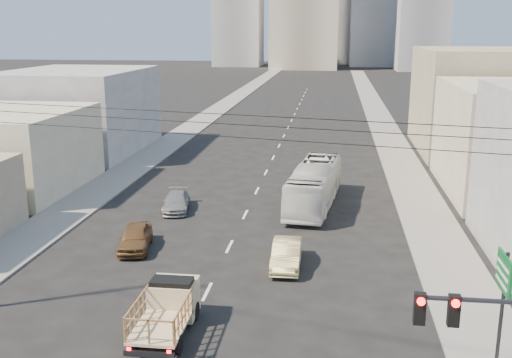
% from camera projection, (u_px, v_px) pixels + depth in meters
% --- Properties ---
extents(sidewalk_left, '(3.50, 180.00, 0.12)m').
position_uv_depth(sidewalk_left, '(217.00, 110.00, 88.88)').
color(sidewalk_left, gray).
rests_on(sidewalk_left, ground).
extents(sidewalk_right, '(3.50, 180.00, 0.12)m').
position_uv_depth(sidewalk_right, '(377.00, 113.00, 85.92)').
color(sidewalk_right, gray).
rests_on(sidewalk_right, ground).
extents(lane_dashes, '(0.15, 104.00, 0.01)m').
position_uv_depth(lane_dashes, '(286.00, 131.00, 71.07)').
color(lane_dashes, silver).
rests_on(lane_dashes, ground).
extents(flatbed_pickup, '(1.95, 4.41, 1.90)m').
position_uv_depth(flatbed_pickup, '(167.00, 307.00, 23.88)').
color(flatbed_pickup, '#CFB58B').
rests_on(flatbed_pickup, ground).
extents(city_bus, '(3.65, 10.79, 2.95)m').
position_uv_depth(city_bus, '(314.00, 185.00, 40.90)').
color(city_bus, silver).
rests_on(city_bus, ground).
extents(sedan_brown, '(2.31, 4.24, 1.37)m').
position_uv_depth(sedan_brown, '(135.00, 237.00, 33.04)').
color(sedan_brown, brown).
rests_on(sedan_brown, ground).
extents(sedan_tan, '(1.49, 4.11, 1.35)m').
position_uv_depth(sedan_tan, '(287.00, 254.00, 30.60)').
color(sedan_tan, tan).
rests_on(sedan_tan, ground).
extents(sedan_grey, '(2.28, 4.27, 1.18)m').
position_uv_depth(sedan_grey, '(176.00, 202.00, 40.13)').
color(sedan_grey, slate).
rests_on(sedan_grey, ground).
extents(green_sign, '(0.18, 1.60, 5.00)m').
position_uv_depth(green_sign, '(503.00, 289.00, 19.23)').
color(green_sign, '#2D2D33').
rests_on(green_sign, ground).
extents(overhead_wires, '(23.01, 5.02, 0.72)m').
position_uv_depth(overhead_wires, '(160.00, 121.00, 19.36)').
color(overhead_wires, black).
rests_on(overhead_wires, ground).
extents(bldg_right_far, '(12.00, 16.00, 10.00)m').
position_uv_depth(bldg_right_far, '(482.00, 101.00, 58.67)').
color(bldg_right_far, gray).
rests_on(bldg_right_far, ground).
extents(bldg_left_mid, '(11.00, 12.00, 6.00)m').
position_uv_depth(bldg_left_mid, '(2.00, 150.00, 44.85)').
color(bldg_left_mid, '#B4AA91').
rests_on(bldg_left_mid, ground).
extents(bldg_left_far, '(12.00, 16.00, 8.00)m').
position_uv_depth(bldg_left_far, '(78.00, 111.00, 59.09)').
color(bldg_left_far, gray).
rests_on(bldg_left_far, ground).
extents(midrise_ne, '(16.00, 16.00, 40.00)m').
position_uv_depth(midrise_ne, '(377.00, 2.00, 190.83)').
color(midrise_ne, gray).
rests_on(midrise_ne, ground).
extents(midrise_nw, '(15.00, 15.00, 34.00)m').
position_uv_depth(midrise_nw, '(238.00, 12.00, 192.30)').
color(midrise_nw, gray).
rests_on(midrise_nw, ground).
extents(midrise_east, '(14.00, 14.00, 28.00)m').
position_uv_depth(midrise_east, '(423.00, 21.00, 171.56)').
color(midrise_east, gray).
rests_on(midrise_east, ground).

